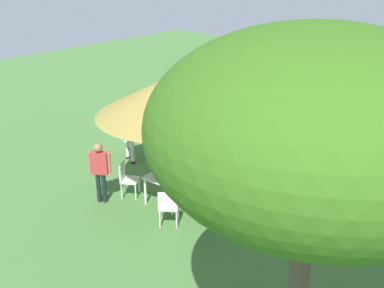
{
  "coord_description": "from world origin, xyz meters",
  "views": [
    {
      "loc": [
        9.09,
        7.9,
        5.79
      ],
      "look_at": [
        0.63,
        0.26,
        1.0
      ],
      "focal_mm": 43.03,
      "sensor_mm": 36.0,
      "label": 1
    }
  ],
  "objects_px": {
    "zebra_by_umbrella": "(204,106)",
    "zebra_toward_hut": "(148,127)",
    "patio_dining_table": "(175,175)",
    "zebra_nearest_camera": "(300,168)",
    "shade_umbrella": "(174,95)",
    "patio_chair_near_lawn": "(225,178)",
    "patio_chair_west_end": "(168,205)",
    "guest_beside_umbrella": "(100,167)",
    "patio_chair_near_hut": "(127,177)",
    "patio_chair_east_end": "(181,159)",
    "guest_behind_table": "(213,137)",
    "striped_lounge_chair": "(279,146)",
    "standing_watcher": "(172,93)",
    "acacia_tree_right_background": "(315,129)"
  },
  "relations": [
    {
      "from": "patio_dining_table",
      "to": "patio_chair_east_end",
      "type": "relative_size",
      "value": 1.67
    },
    {
      "from": "patio_chair_east_end",
      "to": "striped_lounge_chair",
      "type": "bearing_deg",
      "value": -146.54
    },
    {
      "from": "standing_watcher",
      "to": "zebra_by_umbrella",
      "type": "height_order",
      "value": "standing_watcher"
    },
    {
      "from": "patio_chair_near_lawn",
      "to": "striped_lounge_chair",
      "type": "distance_m",
      "value": 3.28
    },
    {
      "from": "zebra_by_umbrella",
      "to": "zebra_toward_hut",
      "type": "relative_size",
      "value": 1.07
    },
    {
      "from": "shade_umbrella",
      "to": "patio_chair_near_lawn",
      "type": "xyz_separation_m",
      "value": [
        -0.92,
        0.84,
        -2.21
      ]
    },
    {
      "from": "striped_lounge_chair",
      "to": "standing_watcher",
      "type": "bearing_deg",
      "value": -31.74
    },
    {
      "from": "patio_chair_east_end",
      "to": "guest_beside_umbrella",
      "type": "bearing_deg",
      "value": 41.21
    },
    {
      "from": "zebra_by_umbrella",
      "to": "acacia_tree_right_background",
      "type": "height_order",
      "value": "acacia_tree_right_background"
    },
    {
      "from": "patio_chair_near_lawn",
      "to": "zebra_by_umbrella",
      "type": "relative_size",
      "value": 0.41
    },
    {
      "from": "standing_watcher",
      "to": "striped_lounge_chair",
      "type": "height_order",
      "value": "standing_watcher"
    },
    {
      "from": "shade_umbrella",
      "to": "striped_lounge_chair",
      "type": "relative_size",
      "value": 3.84
    },
    {
      "from": "patio_chair_west_end",
      "to": "guest_behind_table",
      "type": "xyz_separation_m",
      "value": [
        -2.9,
        -1.1,
        0.49
      ]
    },
    {
      "from": "patio_chair_near_hut",
      "to": "guest_beside_umbrella",
      "type": "bearing_deg",
      "value": -55.2
    },
    {
      "from": "acacia_tree_right_background",
      "to": "zebra_by_umbrella",
      "type": "bearing_deg",
      "value": -133.04
    },
    {
      "from": "guest_beside_umbrella",
      "to": "zebra_by_umbrella",
      "type": "bearing_deg",
      "value": 66.68
    },
    {
      "from": "zebra_by_umbrella",
      "to": "zebra_toward_hut",
      "type": "height_order",
      "value": "zebra_by_umbrella"
    },
    {
      "from": "patio_chair_near_lawn",
      "to": "patio_chair_near_hut",
      "type": "xyz_separation_m",
      "value": [
        1.63,
        -1.86,
        0.0
      ]
    },
    {
      "from": "standing_watcher",
      "to": "patio_dining_table",
      "type": "bearing_deg",
      "value": 76.06
    },
    {
      "from": "striped_lounge_chair",
      "to": "zebra_toward_hut",
      "type": "bearing_deg",
      "value": 12.71
    },
    {
      "from": "patio_chair_near_lawn",
      "to": "zebra_by_umbrella",
      "type": "bearing_deg",
      "value": -0.23
    },
    {
      "from": "zebra_toward_hut",
      "to": "patio_chair_near_lawn",
      "type": "bearing_deg",
      "value": 11.96
    },
    {
      "from": "zebra_by_umbrella",
      "to": "patio_chair_west_end",
      "type": "bearing_deg",
      "value": -156.9
    },
    {
      "from": "patio_dining_table",
      "to": "acacia_tree_right_background",
      "type": "height_order",
      "value": "acacia_tree_right_background"
    },
    {
      "from": "patio_chair_east_end",
      "to": "zebra_by_umbrella",
      "type": "distance_m",
      "value": 3.4
    },
    {
      "from": "patio_chair_west_end",
      "to": "striped_lounge_chair",
      "type": "height_order",
      "value": "patio_chair_west_end"
    },
    {
      "from": "patio_chair_near_hut",
      "to": "guest_behind_table",
      "type": "bearing_deg",
      "value": 130.79
    },
    {
      "from": "zebra_by_umbrella",
      "to": "zebra_toward_hut",
      "type": "distance_m",
      "value": 2.62
    },
    {
      "from": "striped_lounge_chair",
      "to": "zebra_by_umbrella",
      "type": "bearing_deg",
      "value": -27.95
    },
    {
      "from": "zebra_toward_hut",
      "to": "patio_chair_west_end",
      "type": "bearing_deg",
      "value": -17.37
    },
    {
      "from": "patio_dining_table",
      "to": "zebra_nearest_camera",
      "type": "distance_m",
      "value": 3.03
    },
    {
      "from": "guest_beside_umbrella",
      "to": "zebra_by_umbrella",
      "type": "height_order",
      "value": "guest_beside_umbrella"
    },
    {
      "from": "zebra_nearest_camera",
      "to": "zebra_toward_hut",
      "type": "bearing_deg",
      "value": -169.7
    },
    {
      "from": "guest_behind_table",
      "to": "zebra_nearest_camera",
      "type": "distance_m",
      "value": 2.81
    },
    {
      "from": "zebra_nearest_camera",
      "to": "patio_chair_west_end",
      "type": "bearing_deg",
      "value": -116.66
    },
    {
      "from": "patio_chair_west_end",
      "to": "striped_lounge_chair",
      "type": "relative_size",
      "value": 0.94
    },
    {
      "from": "zebra_by_umbrella",
      "to": "zebra_nearest_camera",
      "type": "bearing_deg",
      "value": -123.72
    },
    {
      "from": "patio_chair_near_lawn",
      "to": "striped_lounge_chair",
      "type": "xyz_separation_m",
      "value": [
        -3.25,
        -0.42,
        -0.27
      ]
    },
    {
      "from": "patio_dining_table",
      "to": "zebra_by_umbrella",
      "type": "height_order",
      "value": "zebra_by_umbrella"
    },
    {
      "from": "zebra_nearest_camera",
      "to": "acacia_tree_right_background",
      "type": "height_order",
      "value": "acacia_tree_right_background"
    },
    {
      "from": "patio_chair_west_end",
      "to": "guest_beside_umbrella",
      "type": "height_order",
      "value": "guest_beside_umbrella"
    },
    {
      "from": "patio_chair_west_end",
      "to": "zebra_toward_hut",
      "type": "relative_size",
      "value": 0.44
    },
    {
      "from": "patio_dining_table",
      "to": "shade_umbrella",
      "type": "bearing_deg",
      "value": 45.0
    },
    {
      "from": "patio_chair_near_lawn",
      "to": "acacia_tree_right_background",
      "type": "height_order",
      "value": "acacia_tree_right_background"
    },
    {
      "from": "shade_umbrella",
      "to": "patio_chair_near_hut",
      "type": "height_order",
      "value": "shade_umbrella"
    },
    {
      "from": "patio_chair_near_hut",
      "to": "zebra_nearest_camera",
      "type": "relative_size",
      "value": 0.38
    },
    {
      "from": "patio_dining_table",
      "to": "striped_lounge_chair",
      "type": "distance_m",
      "value": 4.2
    },
    {
      "from": "shade_umbrella",
      "to": "zebra_nearest_camera",
      "type": "distance_m",
      "value": 3.46
    },
    {
      "from": "patio_chair_east_end",
      "to": "zebra_by_umbrella",
      "type": "bearing_deg",
      "value": -96.6
    },
    {
      "from": "zebra_by_umbrella",
      "to": "guest_behind_table",
      "type": "bearing_deg",
      "value": -144.07
    }
  ]
}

